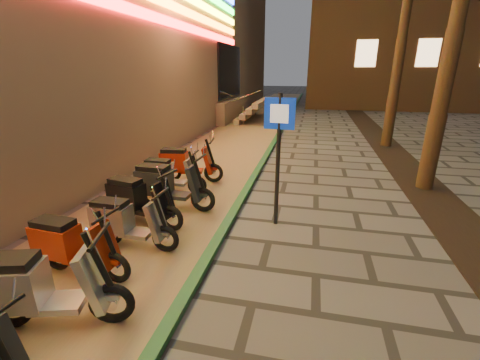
% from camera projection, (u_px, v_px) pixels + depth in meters
% --- Properties ---
extents(parking_strip, '(3.40, 60.00, 0.01)m').
position_uv_depth(parking_strip, '(226.00, 149.00, 12.48)').
color(parking_strip, '#8C7251').
rests_on(parking_strip, ground).
extents(green_curb, '(0.18, 60.00, 0.10)m').
position_uv_depth(green_curb, '(269.00, 150.00, 12.11)').
color(green_curb, '#215A2F').
rests_on(green_curb, ground).
extents(planting_strip, '(1.20, 40.00, 0.02)m').
position_uv_depth(planting_strip, '(454.00, 221.00, 6.58)').
color(planting_strip, black).
rests_on(planting_strip, ground).
extents(pedestrian_sign, '(0.56, 0.11, 2.56)m').
position_uv_depth(pedestrian_sign, '(279.00, 143.00, 5.95)').
color(pedestrian_sign, black).
rests_on(pedestrian_sign, ground).
extents(scooter_6, '(1.77, 0.91, 1.25)m').
position_uv_depth(scooter_6, '(35.00, 288.00, 3.74)').
color(scooter_6, black).
rests_on(scooter_6, ground).
extents(scooter_7, '(1.60, 0.56, 1.12)m').
position_uv_depth(scooter_7, '(70.00, 245.00, 4.76)').
color(scooter_7, black).
rests_on(scooter_7, ground).
extents(scooter_8, '(1.57, 0.55, 1.11)m').
position_uv_depth(scooter_8, '(124.00, 221.00, 5.50)').
color(scooter_8, black).
rests_on(scooter_8, ground).
extents(scooter_9, '(1.69, 0.76, 1.19)m').
position_uv_depth(scooter_9, '(137.00, 199.00, 6.36)').
color(scooter_9, black).
rests_on(scooter_9, ground).
extents(scooter_10, '(1.79, 0.63, 1.27)m').
position_uv_depth(scooter_10, '(166.00, 185.00, 7.05)').
color(scooter_10, black).
rests_on(scooter_10, ground).
extents(scooter_11, '(1.57, 0.55, 1.11)m').
position_uv_depth(scooter_11, '(168.00, 174.00, 7.95)').
color(scooter_11, black).
rests_on(scooter_11, ground).
extents(scooter_12, '(1.72, 0.69, 1.21)m').
position_uv_depth(scooter_12, '(184.00, 163.00, 8.76)').
color(scooter_12, black).
rests_on(scooter_12, ground).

